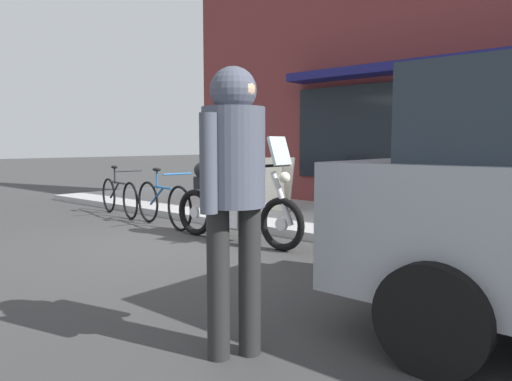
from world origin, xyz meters
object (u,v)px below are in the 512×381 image
(parked_bicycle, at_px, (163,203))
(second_bicycle_by_cafe, at_px, (119,196))
(touring_motorcycle, at_px, (230,196))
(pedestrian_walking, at_px, (234,176))
(sandwich_board_sign, at_px, (276,184))

(parked_bicycle, height_order, second_bicycle_by_cafe, parked_bicycle)
(touring_motorcycle, distance_m, pedestrian_walking, 3.55)
(parked_bicycle, bearing_deg, sandwich_board_sign, 68.41)
(parked_bicycle, distance_m, second_bicycle_by_cafe, 1.55)
(touring_motorcycle, distance_m, parked_bicycle, 1.62)
(pedestrian_walking, relative_size, second_bicycle_by_cafe, 1.03)
(sandwich_board_sign, relative_size, second_bicycle_by_cafe, 0.55)
(parked_bicycle, distance_m, sandwich_board_sign, 2.10)
(pedestrian_walking, height_order, second_bicycle_by_cafe, pedestrian_walking)
(parked_bicycle, height_order, pedestrian_walking, pedestrian_walking)
(sandwich_board_sign, distance_m, second_bicycle_by_cafe, 2.91)
(pedestrian_walking, bearing_deg, touring_motorcycle, 134.62)
(parked_bicycle, xyz_separation_m, second_bicycle_by_cafe, (-1.54, 0.18, -0.01))
(parked_bicycle, bearing_deg, pedestrian_walking, -32.66)
(touring_motorcycle, height_order, pedestrian_walking, pedestrian_walking)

